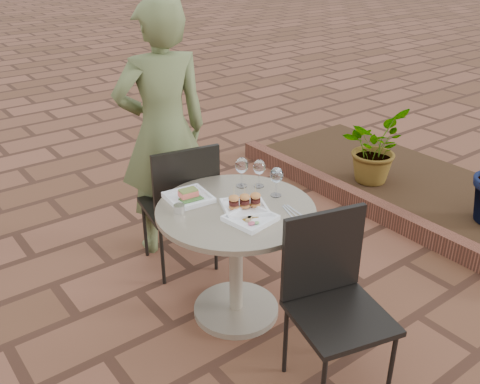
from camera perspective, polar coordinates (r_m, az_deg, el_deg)
ground at (r=3.49m, az=-1.35°, el=-11.36°), size 60.00×60.00×0.00m
cafe_table at (r=3.11m, az=-0.44°, el=-5.70°), size 0.90×0.90×0.73m
chair_far at (r=3.50m, az=-6.20°, el=-0.72°), size 0.52×0.52×0.93m
chair_near at (r=2.69m, az=9.75°, el=-10.21°), size 0.54×0.54×0.93m
diner at (r=3.69m, az=-8.21°, el=6.38°), size 0.72×0.55×1.78m
plate_salmon at (r=3.08m, az=-5.50°, el=-0.51°), size 0.26×0.26×0.07m
plate_sliders at (r=2.95m, az=0.51°, el=-1.34°), size 0.31×0.31×0.15m
plate_tuna at (r=2.86m, az=1.13°, el=-2.80°), size 0.26×0.26×0.03m
wine_glass_right at (r=3.08m, az=3.92°, el=1.73°), size 0.08×0.08×0.18m
wine_glass_mid at (r=3.18m, az=0.18°, el=2.78°), size 0.08×0.08×0.19m
wine_glass_far at (r=3.19m, az=2.07°, el=2.61°), size 0.07×0.07×0.17m
steel_ramekin at (r=2.95m, az=-6.50°, el=-1.78°), size 0.08×0.08×0.05m
cutlery_set at (r=2.96m, az=5.56°, el=-2.13°), size 0.12×0.20×0.00m
planter_curb at (r=4.58m, az=12.74°, el=-1.03°), size 0.12×3.00×0.15m
mulch_bed at (r=5.12m, az=17.85°, el=0.74°), size 1.30×3.00×0.06m
potted_plant_a at (r=4.92m, az=14.03°, el=4.73°), size 0.74×0.70×0.65m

